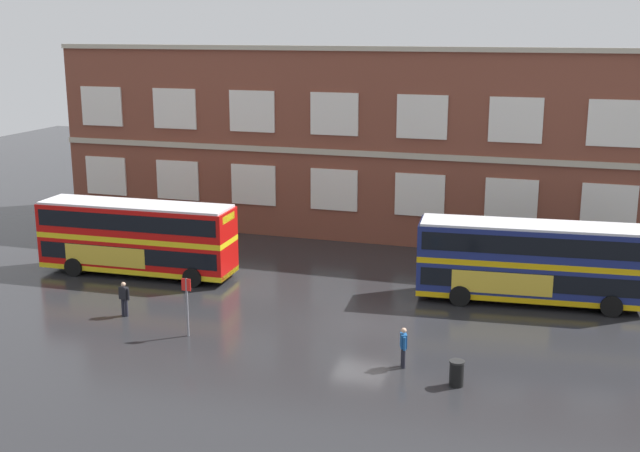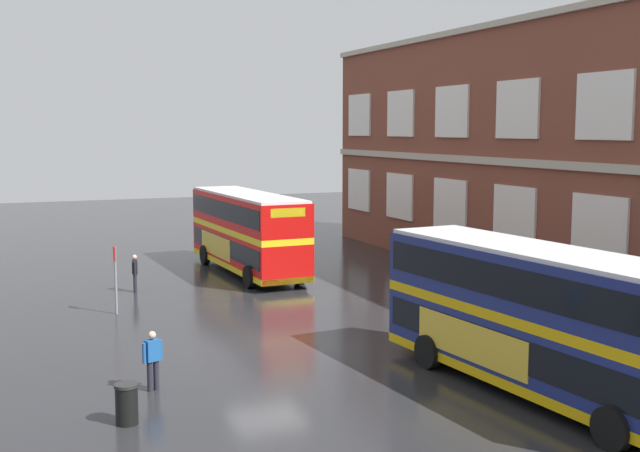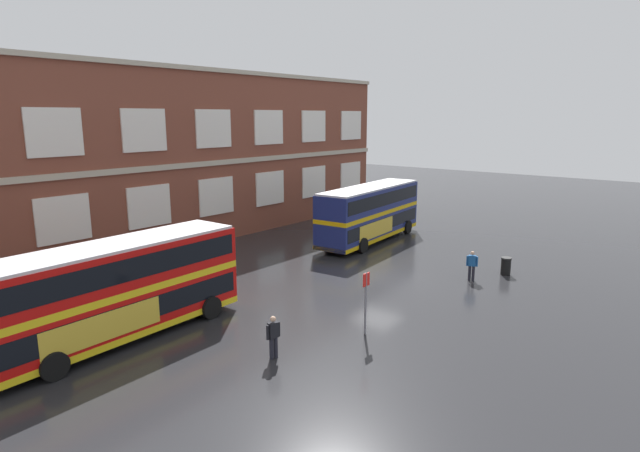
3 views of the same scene
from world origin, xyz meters
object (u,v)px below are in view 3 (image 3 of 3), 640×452
double_decker_near (115,290)px  bus_stand_flag (366,297)px  second_passenger (472,264)px  double_decker_middle (370,212)px  waiting_passenger (273,335)px  station_litter_bin (506,266)px

double_decker_near → bus_stand_flag: (6.85, -7.61, -0.51)m
double_decker_near → second_passenger: double_decker_near is taller
double_decker_middle → waiting_passenger: double_decker_middle is taller
double_decker_near → double_decker_middle: (21.09, 1.68, 0.00)m
double_decker_near → waiting_passenger: bearing=-65.7°
double_decker_middle → second_passenger: 10.74m
second_passenger → bus_stand_flag: bearing=177.3°
double_decker_near → station_litter_bin: bearing=-25.7°
bus_stand_flag → station_litter_bin: (12.23, -1.56, -1.12)m
bus_stand_flag → waiting_passenger: bearing=160.5°
double_decker_near → station_litter_bin: (19.08, -9.17, -1.63)m
second_passenger → bus_stand_flag: size_ratio=0.63×
double_decker_near → double_decker_middle: 21.15m
bus_stand_flag → station_litter_bin: size_ratio=2.62×
double_decker_near → station_litter_bin: size_ratio=10.76×
double_decker_middle → second_passenger: size_ratio=6.58×
bus_stand_flag → station_litter_bin: bus_stand_flag is taller
second_passenger → station_litter_bin: 2.61m
second_passenger → station_litter_bin: second_passenger is taller
double_decker_near → second_passenger: 18.63m
double_decker_near → waiting_passenger: double_decker_near is taller
waiting_passenger → station_litter_bin: waiting_passenger is taller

